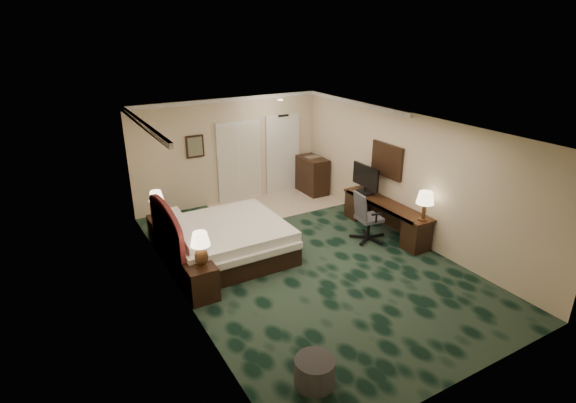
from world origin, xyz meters
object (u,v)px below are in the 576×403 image
bed (227,241)px  lamp_far (157,204)px  lamp_near (201,249)px  ottoman (315,372)px  nightstand_near (201,281)px  tv (366,179)px  bed_bench (280,237)px  desk (385,218)px  minibar (312,175)px  desk_chair (369,216)px  nightstand_far (161,229)px

bed → lamp_far: size_ratio=3.81×
lamp_near → ottoman: size_ratio=1.16×
nightstand_near → tv: 4.64m
bed_bench → ottoman: bearing=-106.9°
desk → minibar: 2.96m
lamp_near → desk_chair: (3.86, 0.35, -0.37)m
bed → desk: (3.51, -0.67, -0.00)m
lamp_far → bed_bench: lamp_far is taller
lamp_far → ottoman: lamp_far is taller
nightstand_far → lamp_near: lamp_near is taller
ottoman → nightstand_near: bearing=102.6°
bed → minibar: bearing=33.3°
lamp_near → bed: bearing=51.2°
nightstand_near → desk: desk is taller
tv → lamp_far: bearing=163.7°
ottoman → bed: bearing=84.6°
ottoman → desk_chair: size_ratio=0.48×
ottoman → minibar: minibar is taller
ottoman → tv: size_ratio=0.61×
bed_bench → ottoman: bed_bench is taller
bed → desk: bearing=-10.8°
nightstand_far → desk_chair: 4.48m
bed → ottoman: bearing=-95.4°
desk_chair → nightstand_near: bearing=-168.1°
nightstand_near → lamp_near: 0.62m
minibar → nightstand_far: bearing=-168.4°
lamp_far → bed_bench: (2.13, -1.49, -0.65)m
bed_bench → lamp_far: bearing=150.5°
lamp_near → nightstand_near: bearing=142.1°
nightstand_near → minibar: 5.57m
bed → lamp_far: 1.78m
ottoman → minibar: (3.83, 6.02, 0.31)m
bed → desk_chair: bearing=-14.9°
tv → desk: bearing=-87.6°
nightstand_near → ottoman: 2.71m
bed → desk_chair: 3.06m
nightstand_far → ottoman: nightstand_far is taller
bed → tv: 3.55m
nightstand_near → desk_chair: desk_chair is taller
lamp_far → nightstand_near: bearing=-89.2°
nightstand_near → bed_bench: size_ratio=0.51×
desk → minibar: (-0.03, 2.95, 0.15)m
nightstand_near → desk: 4.47m
nightstand_far → lamp_far: (-0.01, 0.03, 0.57)m
nightstand_near → tv: (4.43, 1.15, 0.73)m
lamp_far → tv: tv is taller
ottoman → desk_chair: (3.31, 2.96, 0.36)m
desk_chair → minibar: (0.52, 3.06, -0.05)m
bed → nightstand_near: bed is taller
nightstand_far → bed: bearing=-54.7°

